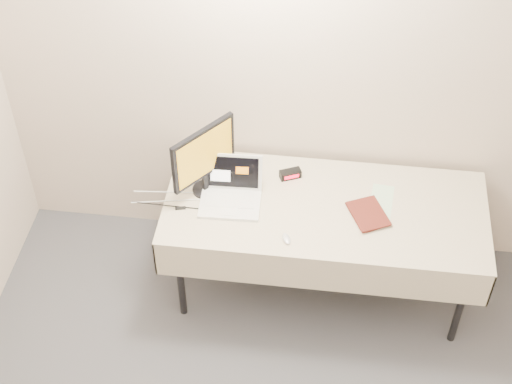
# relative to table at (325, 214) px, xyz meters

# --- Properties ---
(back_wall) EXTENTS (4.00, 0.10, 2.70)m
(back_wall) POSITION_rel_table_xyz_m (0.00, 0.45, 0.67)
(back_wall) COLOR beige
(back_wall) RESTS_ON ground
(table) EXTENTS (1.86, 0.81, 0.74)m
(table) POSITION_rel_table_xyz_m (0.00, 0.00, 0.00)
(table) COLOR black
(table) RESTS_ON ground
(laptop) EXTENTS (0.36, 0.32, 0.24)m
(laptop) POSITION_rel_table_xyz_m (-0.55, 0.00, 0.12)
(laptop) COLOR white
(laptop) RESTS_ON table
(monitor) EXTENTS (0.30, 0.37, 0.46)m
(monitor) POSITION_rel_table_xyz_m (-0.71, 0.05, 0.33)
(monitor) COLOR black
(monitor) RESTS_ON table
(book) EXTENTS (0.17, 0.10, 0.25)m
(book) POSITION_rel_table_xyz_m (0.16, -0.08, 0.18)
(book) COLOR maroon
(book) RESTS_ON table
(alarm_clock) EXTENTS (0.14, 0.10, 0.05)m
(alarm_clock) POSITION_rel_table_xyz_m (-0.23, 0.22, 0.09)
(alarm_clock) COLOR black
(alarm_clock) RESTS_ON table
(clicker) EXTENTS (0.07, 0.10, 0.02)m
(clicker) POSITION_rel_table_xyz_m (-0.20, -0.28, 0.07)
(clicker) COLOR silver
(clicker) RESTS_ON table
(paper_form) EXTENTS (0.15, 0.33, 0.00)m
(paper_form) POSITION_rel_table_xyz_m (0.32, 0.06, 0.06)
(paper_form) COLOR #C1EBBB
(paper_form) RESTS_ON table
(usb_dongle) EXTENTS (0.06, 0.03, 0.01)m
(usb_dongle) POSITION_rel_table_xyz_m (-0.83, -0.12, 0.07)
(usb_dongle) COLOR black
(usb_dongle) RESTS_ON table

